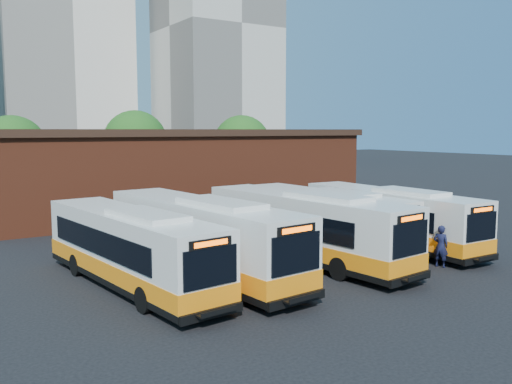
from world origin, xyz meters
TOP-DOWN VIEW (x-y plane):
  - ground at (0.00, 0.00)m, footprint 220.00×220.00m
  - bus_farwest at (-10.37, 1.02)m, footprint 3.76×12.10m
  - bus_west at (-7.20, 1.01)m, footprint 3.85×12.96m
  - bus_midwest at (-1.81, 0.64)m, footprint 3.88×12.77m
  - bus_mideast at (1.31, 2.85)m, footprint 3.08×11.76m
  - bus_east at (4.26, 0.90)m, footprint 2.67×11.99m
  - transit_worker at (2.85, -3.66)m, footprint 0.66×0.83m
  - depot_building at (0.00, 20.00)m, footprint 28.60×12.60m
  - tree_west at (-10.00, 32.00)m, footprint 6.00×6.00m
  - tree_mid at (2.00, 34.00)m, footprint 6.56×6.56m
  - tree_east at (13.00, 31.00)m, footprint 6.24×6.24m
  - tower_right at (30.00, 68.00)m, footprint 18.00×18.00m

SIDE VIEW (x-z plane):
  - ground at x=0.00m, z-range 0.00..0.00m
  - transit_worker at x=2.85m, z-range 0.00..1.97m
  - bus_mideast at x=1.31m, z-range -0.15..3.02m
  - bus_east at x=4.26m, z-range -0.15..3.10m
  - bus_farwest at x=-10.37m, z-range -0.15..3.10m
  - bus_midwest at x=-1.81m, z-range -0.16..3.27m
  - bus_west at x=-7.20m, z-range -0.16..3.32m
  - depot_building at x=0.00m, z-range 0.06..6.46m
  - tree_west at x=-10.00m, z-range 0.82..8.47m
  - tree_east at x=13.00m, z-range 0.85..8.81m
  - tree_mid at x=2.00m, z-range 0.90..9.26m
  - tower_right at x=30.00m, z-range -0.26..48.94m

